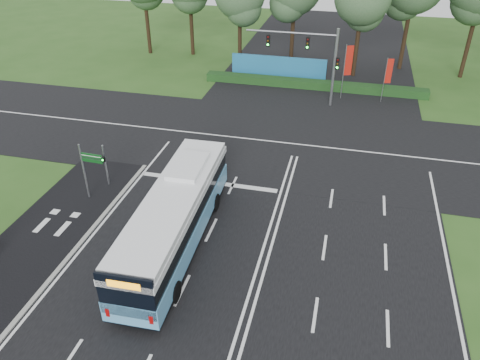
% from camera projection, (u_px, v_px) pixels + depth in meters
% --- Properties ---
extents(ground, '(120.00, 120.00, 0.00)m').
position_uv_depth(ground, '(266.00, 239.00, 26.74)').
color(ground, '#2B521B').
rests_on(ground, ground).
extents(road_main, '(20.00, 120.00, 0.04)m').
position_uv_depth(road_main, '(266.00, 239.00, 26.73)').
color(road_main, black).
rests_on(road_main, ground).
extents(road_cross, '(120.00, 14.00, 0.05)m').
position_uv_depth(road_cross, '(296.00, 144.00, 36.62)').
color(road_cross, black).
rests_on(road_cross, ground).
extents(bike_path, '(5.00, 18.00, 0.06)m').
position_uv_depth(bike_path, '(42.00, 238.00, 26.78)').
color(bike_path, black).
rests_on(bike_path, ground).
extents(kerb_strip, '(0.25, 18.00, 0.12)m').
position_uv_depth(kerb_strip, '(80.00, 244.00, 26.28)').
color(kerb_strip, gray).
rests_on(kerb_strip, ground).
extents(city_bus, '(3.11, 12.96, 3.70)m').
position_uv_depth(city_bus, '(175.00, 217.00, 25.37)').
color(city_bus, '#5BA3D4').
rests_on(city_bus, ground).
extents(pedestrian_signal, '(0.28, 0.40, 3.00)m').
position_uv_depth(pedestrian_signal, '(105.00, 164.00, 30.75)').
color(pedestrian_signal, gray).
rests_on(pedestrian_signal, ground).
extents(street_sign, '(1.51, 0.16, 3.88)m').
position_uv_depth(street_sign, '(88.00, 166.00, 28.95)').
color(street_sign, gray).
rests_on(street_sign, ground).
extents(banner_flag_mid, '(0.71, 0.34, 5.16)m').
position_uv_depth(banner_flag_mid, '(347.00, 64.00, 42.96)').
color(banner_flag_mid, gray).
rests_on(banner_flag_mid, ground).
extents(banner_flag_right, '(0.61, 0.19, 4.23)m').
position_uv_depth(banner_flag_right, '(388.00, 74.00, 42.46)').
color(banner_flag_right, gray).
rests_on(banner_flag_right, ground).
extents(traffic_light_gantry, '(8.41, 0.28, 7.00)m').
position_uv_depth(traffic_light_gantry, '(315.00, 54.00, 41.13)').
color(traffic_light_gantry, gray).
rests_on(traffic_light_gantry, ground).
extents(hedge, '(22.00, 1.20, 0.80)m').
position_uv_depth(hedge, '(313.00, 85.00, 46.73)').
color(hedge, '#153814').
rests_on(hedge, ground).
extents(blue_hoarding, '(10.00, 0.30, 2.20)m').
position_uv_depth(blue_hoarding, '(278.00, 67.00, 49.22)').
color(blue_hoarding, '#1C6899').
rests_on(blue_hoarding, ground).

